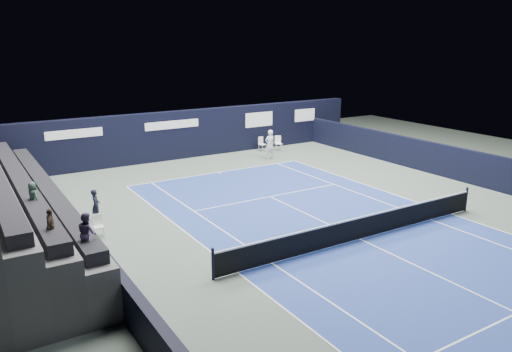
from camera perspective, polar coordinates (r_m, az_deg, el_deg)
The scene contains 12 objects.
ground at distance 21.35m, azimuth 8.13°, elevation -5.43°, with size 48.00×48.00×0.00m, color #4C5A51.
court_surface at distance 19.98m, azimuth 11.81°, elevation -7.09°, with size 10.97×23.77×0.01m, color navy.
enclosure_wall_right at distance 31.04m, azimuth 18.48°, elevation 2.24°, with size 0.30×22.00×1.80m, color black.
folding_chair_back_a at distance 34.81m, azimuth 0.60°, elevation 3.98°, with size 0.49×0.52×0.98m.
folding_chair_back_b at distance 35.05m, azimuth 2.56°, elevation 3.92°, with size 0.56×0.55×1.02m.
line_judge_chair at distance 20.65m, azimuth -17.66°, elevation -5.24°, with size 0.41×0.39×0.90m.
line_judge at distance 22.27m, azimuth -17.84°, elevation -3.22°, with size 0.52×0.34×1.41m, color black.
court_markings at distance 19.97m, azimuth 11.81°, elevation -7.07°, with size 11.03×23.83×0.00m.
tennis_net at distance 19.79m, azimuth 11.89°, elevation -5.74°, with size 12.90×0.10×1.10m.
back_sponsor_wall at distance 32.97m, azimuth -8.09°, elevation 4.77°, with size 26.00×0.63×3.10m.
side_barrier_left at distance 20.69m, azimuth -20.34°, elevation -5.18°, with size 0.33×22.00×1.20m.
tennis_player at distance 32.41m, azimuth 1.59°, elevation 3.65°, with size 0.71×0.85×1.89m.
Camera 1 is at (-12.95, -13.22, 7.52)m, focal length 35.00 mm.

